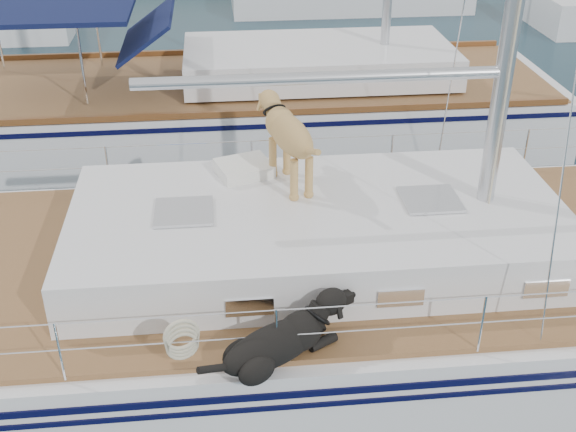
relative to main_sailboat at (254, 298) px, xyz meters
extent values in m
plane|color=black|center=(-0.09, 0.00, -0.68)|extent=(120.00, 120.00, 0.00)
cube|color=silver|center=(-0.09, 0.00, -0.18)|extent=(12.00, 3.80, 1.40)
cube|color=olive|center=(-0.09, 0.00, 0.55)|extent=(11.52, 3.50, 0.06)
cube|color=silver|center=(0.71, 0.00, 0.86)|extent=(5.20, 2.50, 0.55)
cylinder|color=silver|center=(0.71, 0.00, 2.53)|extent=(3.60, 0.12, 0.12)
cylinder|color=silver|center=(-0.09, -1.75, 1.14)|extent=(10.56, 0.01, 0.01)
cylinder|color=silver|center=(-0.09, 1.75, 1.14)|extent=(10.56, 0.01, 0.01)
cube|color=blue|center=(-0.79, 1.56, 0.60)|extent=(0.70, 0.61, 0.05)
cube|color=silver|center=(-0.03, 0.83, 1.21)|extent=(0.70, 0.64, 0.15)
torus|color=beige|center=(-0.69, -1.74, 0.94)|extent=(0.42, 0.22, 0.40)
cube|color=silver|center=(0.36, 6.04, -0.23)|extent=(11.00, 3.50, 1.30)
cube|color=olive|center=(0.36, 6.04, 0.42)|extent=(10.56, 3.29, 0.06)
cube|color=silver|center=(1.56, 6.04, 0.77)|extent=(4.80, 2.30, 0.55)
cube|color=#101A46|center=(-2.84, 6.04, 1.82)|extent=(2.40, 2.30, 0.08)
camera|label=1|loc=(-0.29, -6.54, 4.79)|focal=45.00mm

